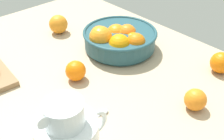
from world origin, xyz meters
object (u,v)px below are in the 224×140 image
fruit_bowl (119,39)px  loose_orange_3 (76,71)px  loose_orange_2 (58,24)px  spoon (95,118)px  loose_orange_1 (221,63)px  loose_orange_0 (195,100)px

fruit_bowl → loose_orange_3: (4.22, -23.91, -1.44)cm
loose_orange_2 → spoon: loose_orange_2 is taller
fruit_bowl → loose_orange_1: (34.53, 15.69, -1.18)cm
fruit_bowl → loose_orange_1: fruit_bowl is taller
loose_orange_2 → loose_orange_1: bearing=21.7°
loose_orange_2 → spoon: size_ratio=0.53×
loose_orange_2 → loose_orange_3: bearing=-24.7°
loose_orange_2 → spoon: bearing=-23.6°
loose_orange_0 → loose_orange_3: loose_orange_3 is taller
loose_orange_0 → loose_orange_1: (-4.89, 22.49, 0.40)cm
fruit_bowl → spoon: 39.16cm
loose_orange_0 → loose_orange_1: size_ratio=0.89×
loose_orange_0 → spoon: size_ratio=0.44×
fruit_bowl → loose_orange_3: size_ratio=4.16×
loose_orange_0 → loose_orange_2: (-67.37, -2.35, 0.68)cm
loose_orange_0 → spoon: bearing=-123.8°
loose_orange_3 → loose_orange_0: bearing=25.9°
loose_orange_2 → fruit_bowl: bearing=18.1°
spoon → fruit_bowl: bearing=126.2°
loose_orange_2 → spoon: (50.91, -22.26, -3.54)cm
fruit_bowl → loose_orange_2: bearing=-161.9°
loose_orange_0 → loose_orange_2: loose_orange_2 is taller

